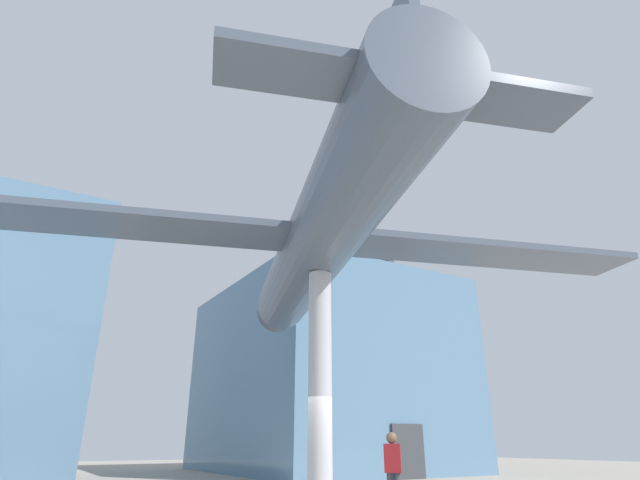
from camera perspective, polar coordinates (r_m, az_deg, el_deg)
The scene contains 4 objects.
glass_pavilion_right at distance 30.73m, azimuth 0.45°, elevation -15.46°, with size 11.64×14.50×10.73m.
support_pylon_central at distance 12.17m, azimuth 0.00°, elevation -16.31°, with size 0.56×0.56×5.51m.
suspended_airplane at distance 13.33m, azimuth -0.27°, elevation -0.42°, with size 17.72×15.29×2.82m.
visitor_person at distance 13.34m, azimuth 8.32°, elevation -24.08°, with size 0.44×0.43×1.76m.
Camera 1 is at (-6.25, -10.37, 1.53)m, focal length 28.00 mm.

